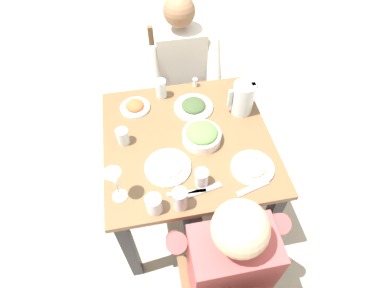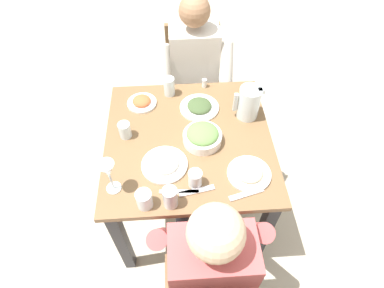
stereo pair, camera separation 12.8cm
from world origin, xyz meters
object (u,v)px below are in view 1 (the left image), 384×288
object	(u,v)px
dining_table	(188,153)
water_glass_far_left	(154,204)
plate_dolmas	(194,106)
water_glass_center	(180,199)
salt_shaker	(195,82)
chair_near	(179,78)
salad_bowl	(202,135)
water_glass_near_right	(201,178)
diner_far	(223,251)
plate_beans	(253,167)
diner_near	(183,80)
water_pitcher	(243,98)
water_glass_by_pitcher	(161,89)
water_glass_near_left	(123,136)
wine_glass	(114,180)
plate_yoghurt	(168,166)

from	to	relation	value
dining_table	water_glass_far_left	world-z (taller)	water_glass_far_left
plate_dolmas	water_glass_center	xyz separation A→B (m)	(0.18, 0.61, 0.04)
dining_table	salt_shaker	distance (m)	0.45
dining_table	chair_near	bearing A→B (deg)	-95.62
salad_bowl	water_glass_near_right	bearing A→B (deg)	77.78
chair_near	diner_far	bearing A→B (deg)	88.78
water_glass_far_left	water_glass_center	world-z (taller)	water_glass_center
dining_table	plate_beans	xyz separation A→B (m)	(-0.28, 0.25, 0.14)
diner_near	plate_beans	world-z (taller)	diner_near
water_pitcher	plate_beans	world-z (taller)	water_pitcher
water_glass_far_left	water_glass_by_pitcher	xyz separation A→B (m)	(-0.13, -0.74, 0.01)
diner_near	salt_shaker	bearing A→B (deg)	103.32
water_pitcher	water_glass_near_left	distance (m)	0.68
chair_near	water_glass_far_left	world-z (taller)	chair_near
dining_table	salad_bowl	bearing A→B (deg)	159.92
diner_near	water_glass_near_left	bearing A→B (deg)	53.31
dining_table	plate_beans	bearing A→B (deg)	137.99
salt_shaker	water_glass_far_left	bearing A→B (deg)	66.77
plate_dolmas	water_glass_far_left	size ratio (longest dim) A/B	2.45
water_glass_center	salt_shaker	world-z (taller)	water_glass_center
diner_far	chair_near	bearing A→B (deg)	-91.22
water_pitcher	salt_shaker	xyz separation A→B (m)	(0.22, -0.26, -0.07)
water_glass_near_right	water_glass_far_left	size ratio (longest dim) A/B	1.00
plate_beans	water_glass_near_left	xyz separation A→B (m)	(0.61, -0.29, 0.03)
wine_glass	water_glass_center	bearing A→B (deg)	159.65
water_pitcher	water_glass_near_left	size ratio (longest dim) A/B	2.13
plate_yoghurt	plate_beans	distance (m)	0.42
plate_beans	water_glass_center	xyz separation A→B (m)	(0.38, 0.13, 0.04)
salad_bowl	salt_shaker	bearing A→B (deg)	-96.58
diner_far	water_glass_far_left	xyz separation A→B (m)	(0.27, -0.21, 0.13)
dining_table	water_pitcher	world-z (taller)	water_pitcher
water_glass_by_pitcher	wine_glass	world-z (taller)	wine_glass
dining_table	plate_beans	world-z (taller)	plate_beans
water_glass_center	water_glass_near_left	size ratio (longest dim) A/B	1.29
chair_near	salt_shaker	world-z (taller)	chair_near
water_glass_far_left	wine_glass	world-z (taller)	wine_glass
water_glass_center	salt_shaker	bearing A→B (deg)	-105.74
diner_near	water_pitcher	size ratio (longest dim) A/B	6.15
diner_near	water_glass_by_pitcher	distance (m)	0.32
water_glass_by_pitcher	wine_glass	bearing A→B (deg)	66.84
salad_bowl	water_glass_center	distance (m)	0.40
diner_far	water_pitcher	distance (m)	0.82
water_glass_center	plate_beans	bearing A→B (deg)	-160.75
dining_table	water_glass_near_left	distance (m)	0.38
plate_dolmas	plate_beans	size ratio (longest dim) A/B	1.06
dining_table	chair_near	distance (m)	0.81
plate_dolmas	water_glass_near_right	xyz separation A→B (m)	(0.06, 0.51, 0.03)
water_glass_far_left	plate_yoghurt	bearing A→B (deg)	-113.04
salad_bowl	plate_yoghurt	xyz separation A→B (m)	(0.20, 0.15, -0.02)
plate_yoghurt	water_glass_near_right	size ratio (longest dim) A/B	2.51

